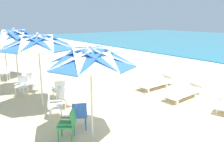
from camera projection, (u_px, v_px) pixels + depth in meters
name	position (u px, v px, depth m)	size (l,w,h in m)	color
ground_plane	(158.00, 112.00, 7.80)	(80.00, 80.00, 0.00)	beige
beach_umbrella_0	(91.00, 58.00, 5.46)	(2.31, 2.31, 2.60)	silver
plastic_chair_0	(68.00, 123.00, 5.87)	(0.63, 0.63, 0.87)	#2D8C4C
plastic_chair_1	(79.00, 114.00, 6.43)	(0.61, 0.60, 0.87)	blue
beach_umbrella_1	(38.00, 43.00, 7.35)	(2.57, 2.57, 2.78)	silver
plastic_chair_2	(64.00, 96.00, 7.95)	(0.53, 0.56, 0.87)	white
plastic_chair_3	(53.00, 104.00, 7.14)	(0.59, 0.61, 0.87)	white
plastic_chair_4	(59.00, 89.00, 8.69)	(0.50, 0.47, 0.87)	white
beach_umbrella_2	(14.00, 37.00, 9.27)	(2.24, 2.24, 2.87)	silver
plastic_chair_5	(32.00, 82.00, 9.73)	(0.63, 0.63, 0.87)	white
plastic_chair_6	(22.00, 84.00, 9.32)	(0.63, 0.63, 0.87)	white
beach_umbrella_3	(3.00, 37.00, 11.62)	(2.32, 2.32, 2.65)	silver
plastic_chair_7	(4.00, 72.00, 11.43)	(0.62, 0.61, 0.87)	white
sun_lounger_1	(184.00, 92.00, 9.06)	(0.69, 2.16, 0.62)	white
sun_lounger_2	(157.00, 82.00, 10.41)	(0.65, 2.15, 0.62)	white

